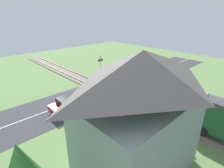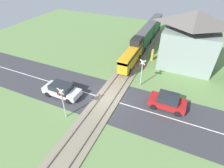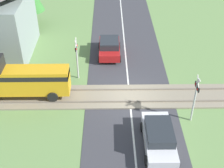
# 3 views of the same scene
# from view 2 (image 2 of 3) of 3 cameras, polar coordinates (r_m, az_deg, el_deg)

# --- Properties ---
(ground_plane) EXTENTS (60.00, 60.00, 0.00)m
(ground_plane) POSITION_cam_2_polar(r_m,az_deg,el_deg) (19.22, -1.59, -4.98)
(ground_plane) COLOR #66894C
(road_surface) EXTENTS (48.00, 6.40, 0.02)m
(road_surface) POSITION_cam_2_polar(r_m,az_deg,el_deg) (19.21, -1.59, -4.96)
(road_surface) COLOR #38383D
(road_surface) RESTS_ON ground_plane
(track_bed) EXTENTS (2.80, 48.00, 0.24)m
(track_bed) POSITION_cam_2_polar(r_m,az_deg,el_deg) (19.17, -1.59, -4.83)
(track_bed) COLOR gray
(track_bed) RESTS_ON ground_plane
(train) EXTENTS (1.58, 20.02, 3.18)m
(train) POSITION_cam_2_polar(r_m,az_deg,el_deg) (30.14, 10.69, 14.85)
(train) COLOR gold
(train) RESTS_ON track_bed
(car_near_crossing) EXTENTS (4.21, 1.89, 1.49)m
(car_near_crossing) POSITION_cam_2_polar(r_m,az_deg,el_deg) (20.01, -16.12, -1.82)
(car_near_crossing) COLOR silver
(car_near_crossing) RESTS_ON ground_plane
(car_far_side) EXTENTS (3.64, 1.96, 1.51)m
(car_far_side) POSITION_cam_2_polar(r_m,az_deg,el_deg) (18.67, 17.66, -5.36)
(car_far_side) COLOR #A81919
(car_far_side) RESTS_ON ground_plane
(crossing_signal_west_approach) EXTENTS (0.90, 0.18, 3.51)m
(crossing_signal_west_approach) POSITION_cam_2_polar(r_m,az_deg,el_deg) (16.44, -15.86, -4.92)
(crossing_signal_west_approach) COLOR #B7B7B7
(crossing_signal_west_approach) RESTS_ON ground_plane
(crossing_signal_east_approach) EXTENTS (0.90, 0.18, 3.51)m
(crossing_signal_east_approach) POSITION_cam_2_polar(r_m,az_deg,el_deg) (20.23, 9.75, 4.67)
(crossing_signal_east_approach) COLOR #B7B7B7
(crossing_signal_east_approach) RESTS_ON ground_plane
(station_building) EXTENTS (7.29, 4.98, 7.60)m
(station_building) POSITION_cam_2_polar(r_m,az_deg,el_deg) (25.25, 23.98, 12.52)
(station_building) COLOR gray
(station_building) RESTS_ON ground_plane
(pedestrian_by_station) EXTENTS (0.44, 0.44, 1.77)m
(pedestrian_by_station) POSITION_cam_2_polar(r_m,az_deg,el_deg) (26.82, 13.08, 9.19)
(pedestrian_by_station) COLOR gold
(pedestrian_by_station) RESTS_ON ground_plane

